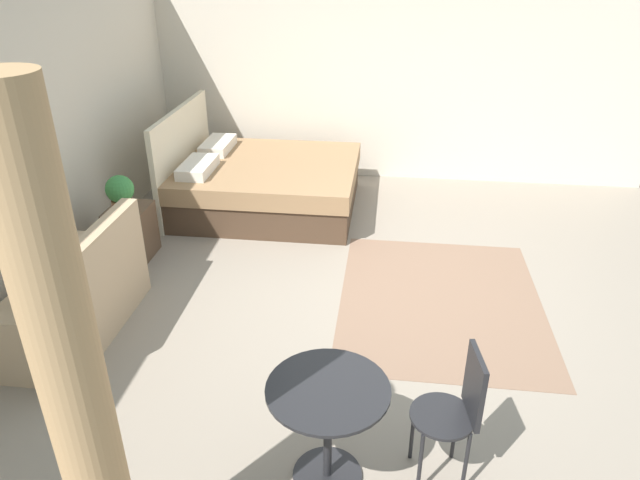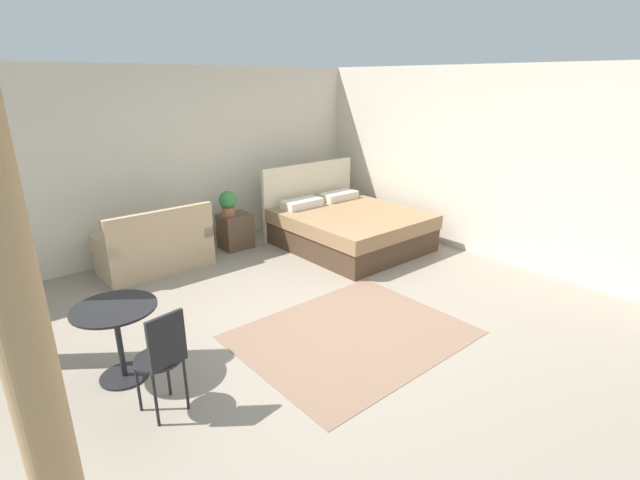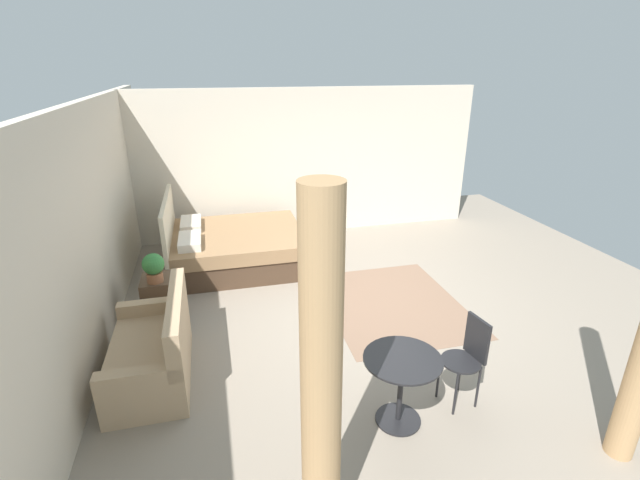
{
  "view_description": "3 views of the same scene",
  "coord_description": "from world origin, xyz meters",
  "px_view_note": "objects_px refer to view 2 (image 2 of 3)",
  "views": [
    {
      "loc": [
        -4.47,
        0.08,
        2.86
      ],
      "look_at": [
        -0.36,
        0.6,
        0.72
      ],
      "focal_mm": 32.35,
      "sensor_mm": 36.0,
      "label": 1
    },
    {
      "loc": [
        -3.0,
        -3.43,
        2.49
      ],
      "look_at": [
        0.13,
        0.25,
        0.81
      ],
      "focal_mm": 26.1,
      "sensor_mm": 36.0,
      "label": 2
    },
    {
      "loc": [
        -5.04,
        1.83,
        3.08
      ],
      "look_at": [
        -0.18,
        0.62,
        1.1
      ],
      "focal_mm": 25.29,
      "sensor_mm": 36.0,
      "label": 3
    }
  ],
  "objects_px": {
    "potted_plant": "(228,202)",
    "balcony_table": "(117,329)",
    "bed": "(348,227)",
    "couch": "(156,249)",
    "cafe_chair_near_window": "(163,354)",
    "nightstand": "(235,231)"
  },
  "relations": [
    {
      "from": "balcony_table",
      "to": "cafe_chair_near_window",
      "type": "height_order",
      "value": "cafe_chair_near_window"
    },
    {
      "from": "nightstand",
      "to": "cafe_chair_near_window",
      "type": "distance_m",
      "value": 3.83
    },
    {
      "from": "nightstand",
      "to": "cafe_chair_near_window",
      "type": "bearing_deg",
      "value": -128.48
    },
    {
      "from": "bed",
      "to": "balcony_table",
      "type": "xyz_separation_m",
      "value": [
        -3.87,
        -1.22,
        0.17
      ]
    },
    {
      "from": "bed",
      "to": "couch",
      "type": "bearing_deg",
      "value": 159.72
    },
    {
      "from": "balcony_table",
      "to": "potted_plant",
      "type": "bearing_deg",
      "value": 43.52
    },
    {
      "from": "couch",
      "to": "nightstand",
      "type": "xyz_separation_m",
      "value": [
        1.28,
        0.06,
        -0.03
      ]
    },
    {
      "from": "bed",
      "to": "potted_plant",
      "type": "distance_m",
      "value": 1.87
    },
    {
      "from": "couch",
      "to": "cafe_chair_near_window",
      "type": "distance_m",
      "value": 3.13
    },
    {
      "from": "nightstand",
      "to": "cafe_chair_near_window",
      "type": "height_order",
      "value": "cafe_chair_near_window"
    },
    {
      "from": "bed",
      "to": "nightstand",
      "type": "relative_size",
      "value": 3.89
    },
    {
      "from": "nightstand",
      "to": "balcony_table",
      "type": "distance_m",
      "value": 3.37
    },
    {
      "from": "potted_plant",
      "to": "bed",
      "type": "bearing_deg",
      "value": -35.08
    },
    {
      "from": "potted_plant",
      "to": "cafe_chair_near_window",
      "type": "distance_m",
      "value": 3.76
    },
    {
      "from": "bed",
      "to": "potted_plant",
      "type": "xyz_separation_m",
      "value": [
        -1.49,
        1.05,
        0.44
      ]
    },
    {
      "from": "bed",
      "to": "potted_plant",
      "type": "bearing_deg",
      "value": 144.92
    },
    {
      "from": "cafe_chair_near_window",
      "to": "balcony_table",
      "type": "bearing_deg",
      "value": 98.44
    },
    {
      "from": "bed",
      "to": "nightstand",
      "type": "height_order",
      "value": "bed"
    },
    {
      "from": "potted_plant",
      "to": "balcony_table",
      "type": "bearing_deg",
      "value": -136.48
    },
    {
      "from": "potted_plant",
      "to": "cafe_chair_near_window",
      "type": "relative_size",
      "value": 0.42
    },
    {
      "from": "nightstand",
      "to": "cafe_chair_near_window",
      "type": "relative_size",
      "value": 0.6
    },
    {
      "from": "nightstand",
      "to": "balcony_table",
      "type": "relative_size",
      "value": 0.77
    }
  ]
}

